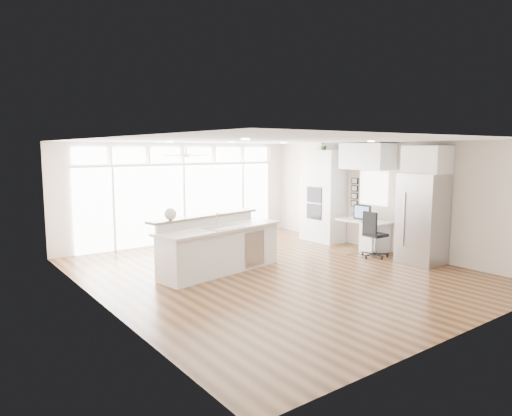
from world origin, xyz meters
TOP-DOWN VIEW (x-y plane):
  - floor at (0.00, 0.00)m, footprint 7.00×8.00m
  - ceiling at (0.00, 0.00)m, footprint 7.00×8.00m
  - wall_back at (0.00, 4.00)m, footprint 7.00×0.04m
  - wall_front at (0.00, -4.00)m, footprint 7.00×0.04m
  - wall_left at (-3.50, 0.00)m, footprint 0.04×8.00m
  - wall_right at (3.50, 0.00)m, footprint 0.04×8.00m
  - glass_wall at (0.00, 3.94)m, footprint 5.80×0.06m
  - transom_row at (0.00, 3.94)m, footprint 5.90×0.06m
  - desk_window at (3.46, 0.30)m, footprint 0.04×0.85m
  - ceiling_fan at (-0.50, 2.80)m, footprint 1.16×1.16m
  - recessed_lights at (0.00, 0.20)m, footprint 3.40×3.00m
  - oven_cabinet at (3.17, 1.80)m, footprint 0.64×1.20m
  - desk_nook at (3.13, 0.30)m, footprint 0.72×1.30m
  - upper_cabinets at (3.17, 0.30)m, footprint 0.64×1.30m
  - refrigerator at (3.11, -1.35)m, footprint 0.76×0.90m
  - fridge_cabinet at (3.17, -1.35)m, footprint 0.64×0.90m
  - framed_photos at (3.46, 0.92)m, footprint 0.06×0.22m
  - kitchen_island at (-0.85, 0.71)m, footprint 3.04×1.59m
  - rug at (2.78, 0.44)m, footprint 0.92×0.69m
  - office_chair at (2.76, -0.36)m, footprint 0.57×0.53m
  - fishbowl at (-1.86, 0.94)m, footprint 0.27×0.27m
  - monitor at (3.05, 0.30)m, footprint 0.11×0.51m
  - keyboard at (2.88, 0.30)m, footprint 0.13×0.29m
  - potted_plant at (3.17, 1.80)m, footprint 0.27×0.29m

SIDE VIEW (x-z plane):
  - floor at x=0.00m, z-range -0.02..0.00m
  - rug at x=2.78m, z-range 0.00..0.01m
  - desk_nook at x=3.13m, z-range 0.00..0.76m
  - office_chair at x=2.76m, z-range 0.00..1.08m
  - kitchen_island at x=-0.85m, z-range 0.00..1.15m
  - keyboard at x=2.88m, z-range 0.76..0.77m
  - monitor at x=3.05m, z-range 0.76..1.18m
  - refrigerator at x=3.11m, z-range 0.00..2.00m
  - glass_wall at x=0.00m, z-range 0.01..2.09m
  - oven_cabinet at x=3.17m, z-range 0.00..2.50m
  - fishbowl at x=-1.86m, z-range 1.15..1.39m
  - wall_back at x=0.00m, z-range 0.00..2.70m
  - wall_front at x=0.00m, z-range 0.00..2.70m
  - wall_left at x=-3.50m, z-range 0.00..2.70m
  - wall_right at x=3.50m, z-range 0.00..2.70m
  - framed_photos at x=3.46m, z-range 1.00..1.80m
  - desk_window at x=3.46m, z-range 1.12..1.98m
  - fridge_cabinet at x=3.17m, z-range 2.00..2.60m
  - upper_cabinets at x=3.17m, z-range 2.03..2.67m
  - transom_row at x=0.00m, z-range 2.18..2.58m
  - ceiling_fan at x=-0.50m, z-range 2.32..2.64m
  - potted_plant at x=3.17m, z-range 2.50..2.71m
  - recessed_lights at x=0.00m, z-range 2.67..2.69m
  - ceiling at x=0.00m, z-range 2.69..2.71m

